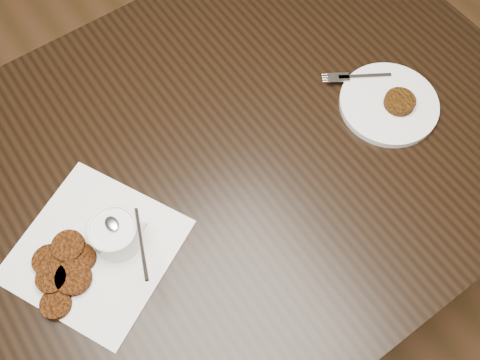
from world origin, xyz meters
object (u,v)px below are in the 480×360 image
sauce_ramekin (111,228)px  napkin (96,250)px  table (208,237)px  plate_with_patty (390,102)px

sauce_ramekin → napkin: bearing=169.7°
table → sauce_ramekin: bearing=-170.0°
table → sauce_ramekin: (-0.20, -0.04, 0.44)m
table → plate_with_patty: bearing=-13.5°
table → plate_with_patty: 0.58m
napkin → sauce_ramekin: bearing=-10.3°
sauce_ramekin → plate_with_patty: sauce_ramekin is taller
table → napkin: 0.45m
sauce_ramekin → plate_with_patty: 0.62m
napkin → plate_with_patty: bearing=-6.3°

